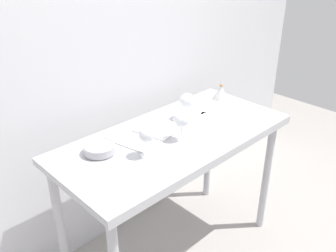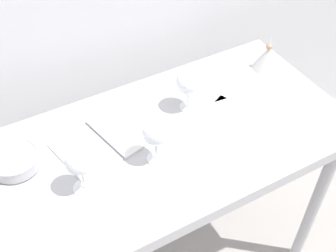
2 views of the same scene
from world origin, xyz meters
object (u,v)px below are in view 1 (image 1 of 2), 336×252
Objects in this scene: wine_glass_far_right at (187,101)px; open_notebook at (147,137)px; tasting_bowl at (99,148)px; tasting_sheet_upper at (218,121)px; wine_glass_near_left at (147,135)px; tasting_sheet_lower at (192,108)px; decanter_funnel at (221,92)px; wine_glass_near_center at (181,120)px.

open_notebook is (-0.33, -0.01, -0.11)m from wine_glass_far_right.
tasting_sheet_upper is at bearing -14.31° from tasting_bowl.
open_notebook is (0.13, 0.15, -0.12)m from wine_glass_near_left.
decanter_funnel is (0.26, -0.03, 0.05)m from tasting_sheet_lower.
wine_glass_near_left is 0.23m from open_notebook.
tasting_sheet_lower is 0.76m from tasting_bowl.
tasting_bowl is (-0.74, 0.19, 0.03)m from tasting_sheet_upper.
tasting_bowl reaches higher than tasting_sheet_lower.
wine_glass_near_center is 0.23m from open_notebook.
wine_glass_near_left is at bearing 179.67° from wine_glass_near_center.
open_notebook is 0.47m from tasting_sheet_upper.
wine_glass_near_left is at bearing 154.65° from tasting_sheet_upper.
open_notebook is 0.48m from tasting_sheet_lower.
tasting_sheet_upper is 1.73× the size of decanter_funnel.
decanter_funnel is (0.40, 0.05, -0.07)m from wine_glass_far_right.
tasting_bowl is (-0.16, 0.19, -0.09)m from wine_glass_near_left.
tasting_bowl is at bearing 129.76° from wine_glass_near_left.
wine_glass_near_center is 0.46m from tasting_bowl.
wine_glass_far_right is (0.22, 0.16, -0.01)m from wine_glass_near_center.
tasting_sheet_upper is (0.33, 0.01, -0.12)m from wine_glass_near_center.
wine_glass_near_left is (-0.46, -0.16, 0.01)m from wine_glass_far_right.
decanter_funnel is at bearing 1.32° from tasting_bowl.
tasting_sheet_upper is 1.53× the size of tasting_bowl.
open_notebook is at bearing -175.08° from decanter_funnel.
open_notebook reaches higher than tasting_sheet_upper.
tasting_sheet_upper is 0.24m from tasting_sheet_lower.
tasting_bowl is (-0.29, 0.04, 0.02)m from open_notebook.
decanter_funnel reaches higher than open_notebook.
wine_glass_near_center is 0.27m from wine_glass_far_right.
decanter_funnel reaches higher than tasting_sheet_lower.
wine_glass_far_right is 0.76× the size of tasting_sheet_lower.
decanter_funnel is (0.73, 0.06, 0.04)m from open_notebook.
wine_glass_near_left reaches higher than open_notebook.
wine_glass_far_right is 0.19m from tasting_sheet_lower.
wine_glass_near_left is at bearing -160.74° from wine_glass_far_right.
wine_glass_far_right is 1.00× the size of tasting_bowl.
decanter_funnel is at bearing -7.66° from open_notebook.
open_notebook is at bearing 49.91° from wine_glass_near_left.
wine_glass_near_center is at bearing -0.33° from wine_glass_near_left.
tasting_bowl is at bearing -178.68° from decanter_funnel.
wine_glass_near_center is 0.25m from wine_glass_near_left.
tasting_sheet_upper is (0.11, -0.16, -0.11)m from wine_glass_far_right.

